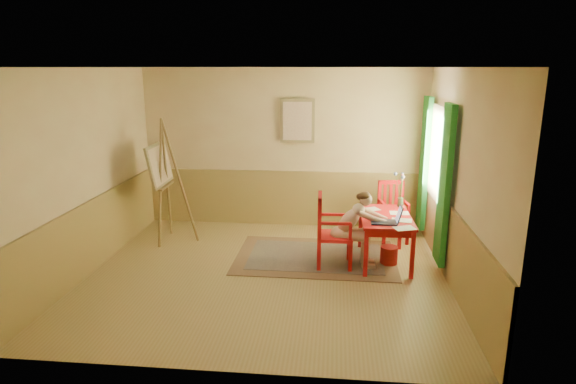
# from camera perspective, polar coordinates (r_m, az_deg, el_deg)

# --- Properties ---
(room) EXTENTS (5.04, 4.54, 2.84)m
(room) POSITION_cam_1_polar(r_m,az_deg,el_deg) (6.37, -2.73, 1.87)
(room) COLOR tan
(room) RESTS_ON ground
(wainscot) EXTENTS (5.00, 4.50, 1.00)m
(wainscot) POSITION_cam_1_polar(r_m,az_deg,el_deg) (7.37, -1.75, -3.62)
(wainscot) COLOR #A28B52
(wainscot) RESTS_ON room
(window) EXTENTS (0.12, 2.01, 2.20)m
(window) POSITION_cam_1_polar(r_m,az_deg,el_deg) (7.54, 17.07, 2.81)
(window) COLOR white
(window) RESTS_ON room
(wall_portrait) EXTENTS (0.60, 0.05, 0.76)m
(wall_portrait) POSITION_cam_1_polar(r_m,az_deg,el_deg) (8.42, 1.12, 8.43)
(wall_portrait) COLOR #8C7B50
(wall_portrait) RESTS_ON room
(rug) EXTENTS (2.41, 1.62, 0.02)m
(rug) POSITION_cam_1_polar(r_m,az_deg,el_deg) (7.38, 3.29, -7.68)
(rug) COLOR #8C7251
(rug) RESTS_ON room
(table) EXTENTS (0.75, 1.22, 0.72)m
(table) POSITION_cam_1_polar(r_m,az_deg,el_deg) (7.12, 11.48, -3.46)
(table) COLOR red
(table) RESTS_ON room
(chair_left) EXTENTS (0.50, 0.48, 1.07)m
(chair_left) POSITION_cam_1_polar(r_m,az_deg,el_deg) (6.91, 5.13, -4.63)
(chair_left) COLOR red
(chair_left) RESTS_ON room
(chair_back) EXTENTS (0.50, 0.52, 0.99)m
(chair_back) POSITION_cam_1_polar(r_m,az_deg,el_deg) (8.13, 12.30, -2.27)
(chair_back) COLOR red
(chair_back) RESTS_ON room
(figure) EXTENTS (0.83, 0.36, 1.12)m
(figure) POSITION_cam_1_polar(r_m,az_deg,el_deg) (6.89, 7.85, -4.00)
(figure) COLOR beige
(figure) RESTS_ON room
(laptop) EXTENTS (0.42, 0.26, 0.25)m
(laptop) POSITION_cam_1_polar(r_m,az_deg,el_deg) (6.75, 11.89, -3.22)
(laptop) COLOR #1E2338
(laptop) RESTS_ON table
(papers) EXTENTS (0.73, 1.14, 0.00)m
(papers) POSITION_cam_1_polar(r_m,az_deg,el_deg) (7.03, 12.42, -2.96)
(papers) COLOR white
(papers) RESTS_ON table
(vase) EXTENTS (0.19, 0.28, 0.54)m
(vase) POSITION_cam_1_polar(r_m,az_deg,el_deg) (7.54, 13.22, 0.12)
(vase) COLOR #3F724C
(vase) RESTS_ON table
(wastebasket) EXTENTS (0.26, 0.26, 0.27)m
(wastebasket) POSITION_cam_1_polar(r_m,az_deg,el_deg) (7.23, 11.91, -7.37)
(wastebasket) COLOR #AF2725
(wastebasket) RESTS_ON room
(easel) EXTENTS (0.68, 0.90, 2.04)m
(easel) POSITION_cam_1_polar(r_m,az_deg,el_deg) (8.01, -14.74, 2.60)
(easel) COLOR olive
(easel) RESTS_ON room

